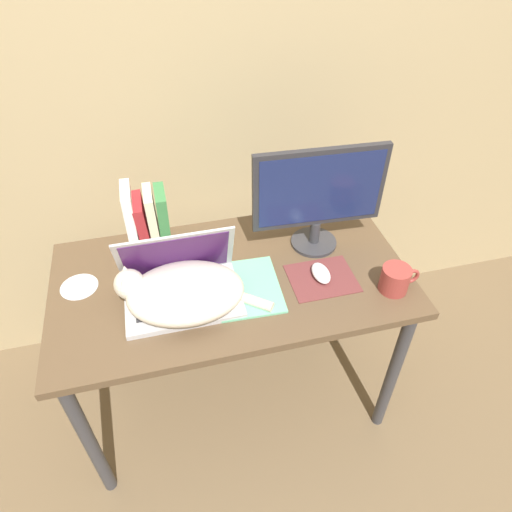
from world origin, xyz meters
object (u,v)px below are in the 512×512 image
Objects in this scene: external_monitor at (319,195)px; notepad at (247,287)px; computer_mouse at (321,273)px; cd_disc at (79,287)px; laptop at (181,285)px; book_row at (147,222)px; cat at (182,292)px; mug at (396,279)px.

notepad is at bearing -150.20° from external_monitor.
computer_mouse is 0.79m from cd_disc.
book_row is (-0.08, 0.26, 0.07)m from laptop.
computer_mouse is 0.25m from notepad.
computer_mouse is at bearing -101.66° from external_monitor.
book_row is at bearing 104.05° from cat.
external_monitor is 1.75× the size of book_row.
cat is at bearing -158.92° from external_monitor.
notepad is at bearing 7.44° from cat.
computer_mouse reaches higher than cd_disc.
cd_disc is at bearing 165.61° from mug.
laptop reaches higher than computer_mouse.
laptop is 2.97× the size of cd_disc.
laptop is at bearing 168.57° from mug.
notepad is at bearing -5.10° from laptop.
book_row is (-0.57, 0.12, -0.09)m from external_monitor.
cd_disc is at bearing 159.77° from laptop.
external_monitor is 1.67× the size of notepad.
laptop reaches higher than cat.
mug reaches higher than notepad.
cat is 3.56× the size of mug.
computer_mouse is (0.45, -0.03, -0.03)m from laptop.
external_monitor reaches higher than cd_disc.
laptop is at bearing 174.90° from notepad.
book_row is at bearing 152.03° from mug.
book_row is at bearing 135.67° from notepad.
computer_mouse is (-0.03, -0.17, -0.19)m from external_monitor.
cd_disc is (-0.32, 0.16, -0.06)m from cat.
external_monitor reaches higher than cat.
book_row is (-0.08, 0.30, 0.05)m from cat.
computer_mouse is at bearing -1.59° from notepad.
notepad is at bearing 165.77° from mug.
external_monitor reaches higher than computer_mouse.
cat is 0.32m from book_row.
book_row is 2.13× the size of cd_disc.
cd_disc is at bearing 169.51° from computer_mouse.
cat is (-0.00, -0.05, 0.02)m from laptop.
computer_mouse is at bearing -10.49° from cd_disc.
external_monitor reaches higher than mug.
laptop is 0.46m from computer_mouse.
cat is at bearing -27.06° from cd_disc.
cat reaches higher than notepad.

